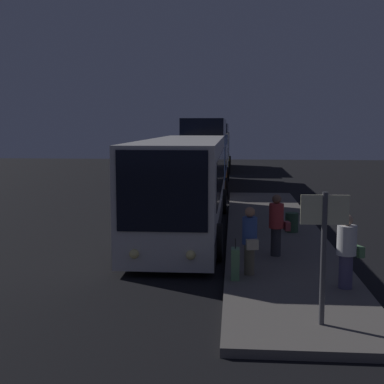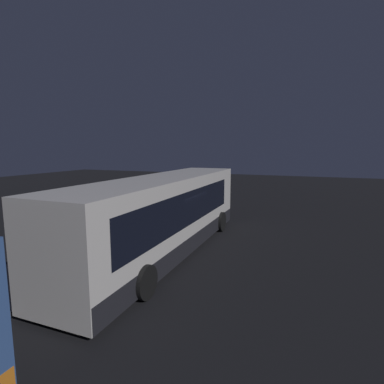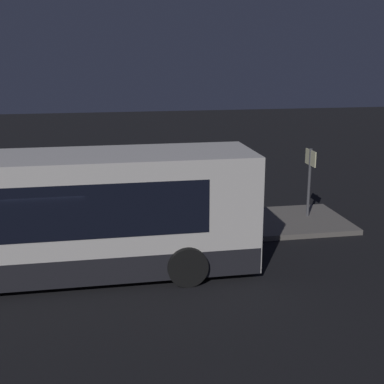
# 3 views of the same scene
# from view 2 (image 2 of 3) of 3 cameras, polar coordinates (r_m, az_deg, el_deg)

# --- Properties ---
(ground) EXTENTS (80.00, 80.00, 0.00)m
(ground) POSITION_cam_2_polar(r_m,az_deg,el_deg) (13.47, -3.90, -10.86)
(ground) COLOR black
(platform) EXTENTS (20.00, 3.15, 0.17)m
(platform) POSITION_cam_2_polar(r_m,az_deg,el_deg) (15.03, -15.03, -8.75)
(platform) COLOR #605B56
(platform) RESTS_ON ground
(bus_lead) EXTENTS (12.41, 2.81, 3.25)m
(bus_lead) POSITION_cam_2_polar(r_m,az_deg,el_deg) (12.63, -5.34, -4.52)
(bus_lead) COLOR silver
(bus_lead) RESTS_ON ground
(passenger_boarding) EXTENTS (0.46, 0.61, 1.70)m
(passenger_boarding) POSITION_cam_2_polar(r_m,az_deg,el_deg) (17.73, -7.43, -2.64)
(passenger_boarding) COLOR #2D2D33
(passenger_boarding) RESTS_ON platform
(passenger_waiting) EXTENTS (0.58, 0.42, 1.64)m
(passenger_waiting) POSITION_cam_2_polar(r_m,az_deg,el_deg) (19.09, -2.53, -1.87)
(passenger_waiting) COLOR #6B604C
(passenger_waiting) RESTS_ON platform
(passenger_with_bags) EXTENTS (0.55, 0.68, 1.65)m
(passenger_with_bags) POSITION_cam_2_polar(r_m,az_deg,el_deg) (20.81, -6.76, -1.13)
(passenger_with_bags) COLOR #4C476B
(passenger_with_bags) RESTS_ON platform
(suitcase) EXTENTS (0.35, 0.20, 0.97)m
(suitcase) POSITION_cam_2_polar(r_m,az_deg,el_deg) (19.42, -1.11, -3.26)
(suitcase) COLOR #598C59
(suitcase) RESTS_ON platform
(sign_post) EXTENTS (0.10, 0.84, 2.41)m
(sign_post) POSITION_cam_2_polar(r_m,az_deg,el_deg) (22.31, -2.06, 1.40)
(sign_post) COLOR #4C4C51
(sign_post) RESTS_ON platform
(trash_bin) EXTENTS (0.44, 0.44, 0.65)m
(trash_bin) POSITION_cam_2_polar(r_m,az_deg,el_deg) (15.53, -16.02, -6.67)
(trash_bin) COLOR #2D4C33
(trash_bin) RESTS_ON platform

